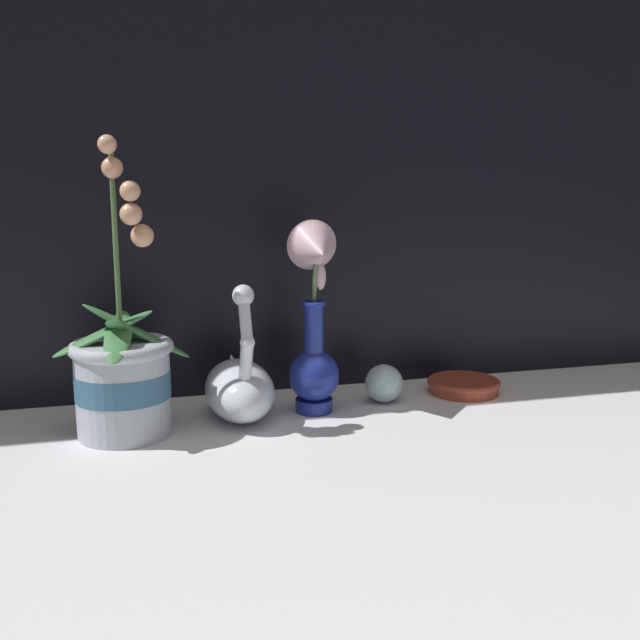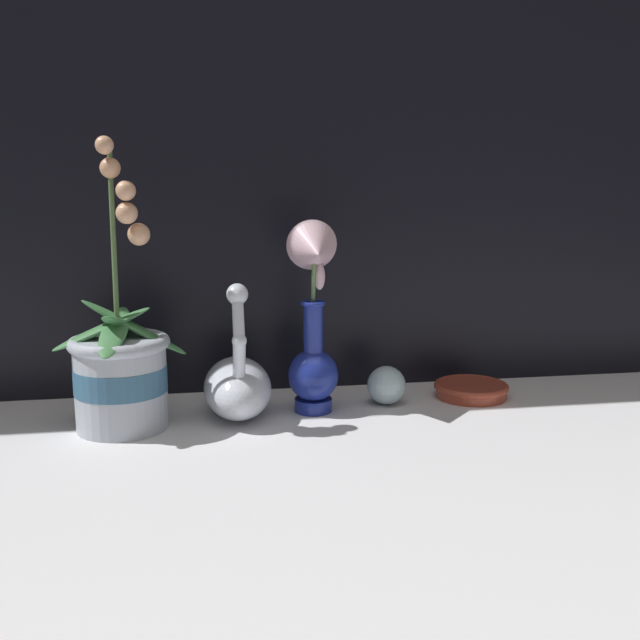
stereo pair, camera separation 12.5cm
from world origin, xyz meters
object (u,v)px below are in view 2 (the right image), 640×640
glass_sphere (386,385)px  swan_figurine (237,384)px  blue_vase (314,326)px  orchid_potted_plant (121,369)px  amber_dish (471,389)px

glass_sphere → swan_figurine: bearing=-175.2°
blue_vase → swan_figurine: bearing=177.5°
orchid_potted_plant → blue_vase: (0.31, 0.03, 0.05)m
amber_dish → orchid_potted_plant: bearing=-173.3°
orchid_potted_plant → glass_sphere: 0.45m
blue_vase → orchid_potted_plant: bearing=-175.1°
amber_dish → blue_vase: bearing=-171.5°
orchid_potted_plant → glass_sphere: size_ratio=6.66×
blue_vase → glass_sphere: (0.13, 0.03, -0.12)m
orchid_potted_plant → glass_sphere: bearing=7.0°
glass_sphere → amber_dish: 0.16m
blue_vase → glass_sphere: blue_vase is taller
orchid_potted_plant → swan_figurine: size_ratio=1.95×
swan_figurine → amber_dish: (0.42, 0.04, -0.04)m
blue_vase → amber_dish: size_ratio=2.41×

